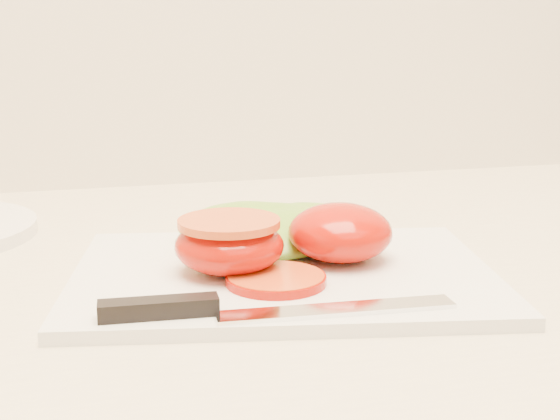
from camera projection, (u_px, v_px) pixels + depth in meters
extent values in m
cube|color=silver|center=(283.00, 275.00, 0.61)|extent=(0.36, 0.29, 0.01)
ellipsoid|color=#B70700|center=(340.00, 232.00, 0.62)|extent=(0.08, 0.08, 0.05)
ellipsoid|color=#B70700|center=(229.00, 246.00, 0.59)|extent=(0.08, 0.08, 0.04)
cylinder|color=#B43815|center=(229.00, 223.00, 0.59)|extent=(0.08, 0.08, 0.01)
cylinder|color=#D9571F|center=(276.00, 279.00, 0.57)|extent=(0.07, 0.07, 0.01)
ellipsoid|color=#75B52F|center=(262.00, 230.00, 0.67)|extent=(0.18, 0.16, 0.03)
ellipsoid|color=#75B52F|center=(308.00, 228.00, 0.67)|extent=(0.15, 0.13, 0.03)
cube|color=silver|center=(337.00, 310.00, 0.52)|extent=(0.16, 0.03, 0.00)
cube|color=black|center=(159.00, 308.00, 0.51)|extent=(0.08, 0.02, 0.01)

